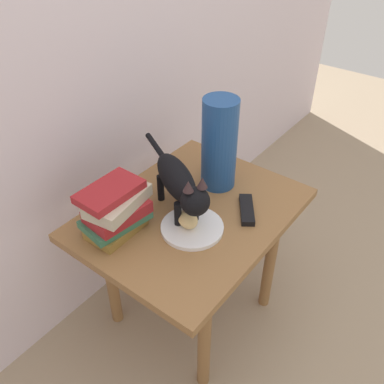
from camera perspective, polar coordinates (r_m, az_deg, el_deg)
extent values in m
plane|color=gray|center=(1.83, 0.00, -15.73)|extent=(6.00, 6.00, 0.00)
cube|color=silver|center=(1.43, -14.17, 21.63)|extent=(4.00, 0.04, 2.20)
cube|color=olive|center=(1.44, 0.00, -3.00)|extent=(0.75, 0.58, 0.03)
cylinder|color=olive|center=(1.44, 1.68, -19.35)|extent=(0.04, 0.04, 0.52)
cylinder|color=olive|center=(1.69, 10.60, -9.12)|extent=(0.04, 0.04, 0.52)
cylinder|color=olive|center=(1.63, -11.02, -11.16)|extent=(0.04, 0.04, 0.52)
cylinder|color=olive|center=(1.85, -1.24, -3.25)|extent=(0.04, 0.04, 0.52)
cylinder|color=white|center=(1.36, 0.02, -4.86)|extent=(0.20, 0.20, 0.01)
ellipsoid|color=#E0BC7A|center=(1.34, -0.58, -3.74)|extent=(0.09, 0.10, 0.05)
cylinder|color=black|center=(1.35, 0.42, -2.55)|extent=(0.02, 0.02, 0.10)
cylinder|color=black|center=(1.34, -1.93, -3.21)|extent=(0.02, 0.02, 0.10)
cylinder|color=black|center=(1.47, -2.10, 1.14)|extent=(0.02, 0.02, 0.10)
cylinder|color=black|center=(1.45, -4.29, 0.58)|extent=(0.02, 0.02, 0.10)
ellipsoid|color=black|center=(1.36, -2.17, 1.94)|extent=(0.20, 0.27, 0.11)
sphere|color=black|center=(1.23, 0.44, -1.28)|extent=(0.09, 0.09, 0.09)
cone|color=#332224|center=(1.20, 1.41, 1.30)|extent=(0.03, 0.03, 0.03)
cone|color=#332224|center=(1.19, -0.52, 0.81)|extent=(0.03, 0.03, 0.03)
cylinder|color=black|center=(1.51, -5.04, 6.34)|extent=(0.09, 0.15, 0.02)
cube|color=olive|center=(1.37, -10.28, -4.75)|extent=(0.18, 0.12, 0.03)
cube|color=#336B4C|center=(1.35, -10.37, -3.71)|extent=(0.22, 0.16, 0.03)
cube|color=maroon|center=(1.33, -10.14, -2.65)|extent=(0.20, 0.14, 0.04)
cube|color=#BCB299|center=(1.30, -10.09, -1.18)|extent=(0.22, 0.15, 0.04)
cube|color=maroon|center=(1.29, -11.15, 0.07)|extent=(0.20, 0.12, 0.03)
cylinder|color=navy|center=(1.47, 3.74, 6.52)|extent=(0.13, 0.13, 0.34)
cylinder|color=silver|center=(1.47, -8.64, 0.21)|extent=(0.07, 0.07, 0.08)
cylinder|color=silver|center=(1.48, -8.56, -0.42)|extent=(0.06, 0.06, 0.04)
cube|color=black|center=(1.43, 7.47, -2.39)|extent=(0.15, 0.12, 0.02)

